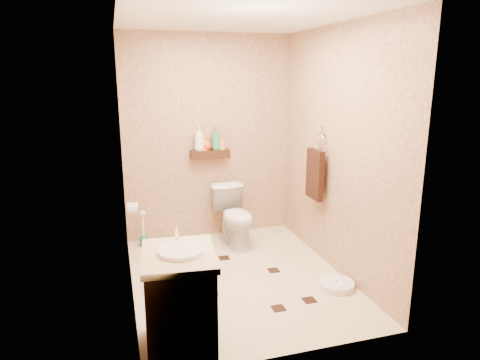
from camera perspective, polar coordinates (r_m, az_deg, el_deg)
name	(u,v)px	position (r m, az deg, el deg)	size (l,w,h in m)	color
ground	(238,277)	(4.29, -0.29, -12.83)	(2.50, 2.50, 0.00)	beige
wall_back	(208,138)	(5.10, -4.25, 5.60)	(2.00, 0.04, 2.40)	tan
wall_front	(292,191)	(2.76, 6.96, -1.52)	(2.00, 0.04, 2.40)	tan
wall_left	(125,163)	(3.76, -15.14, 2.21)	(0.04, 2.50, 2.40)	tan
wall_right	(336,151)	(4.29, 12.66, 3.74)	(0.04, 2.50, 2.40)	tan
ceiling	(237,17)	(3.87, -0.34, 20.87)	(2.00, 2.50, 0.02)	white
wall_shelf	(210,154)	(5.05, -4.02, 3.46)	(0.46, 0.14, 0.10)	#351F0E
floor_accents	(242,281)	(4.22, 0.22, -13.29)	(1.21, 1.24, 0.01)	black
toilet	(235,216)	(4.96, -0.63, -4.88)	(0.38, 0.66, 0.67)	white
vanity	(180,300)	(3.16, -7.97, -15.55)	(0.56, 0.65, 0.85)	brown
bathroom_scale	(336,285)	(4.18, 12.71, -13.44)	(0.42, 0.42, 0.07)	white
toilet_brush	(144,234)	(5.08, -12.73, -6.97)	(0.10, 0.10, 0.43)	#196763
towel_ring	(315,172)	(4.51, 10.00, 1.07)	(0.12, 0.30, 0.76)	silver
toilet_paper	(132,208)	(4.53, -14.17, -3.60)	(0.12, 0.11, 0.12)	white
bottle_a	(199,138)	(5.00, -5.50, 5.56)	(0.11, 0.11, 0.29)	white
bottle_b	(205,143)	(5.02, -4.74, 4.91)	(0.07, 0.08, 0.16)	#FEA535
bottle_c	(207,144)	(5.02, -4.47, 4.80)	(0.11, 0.11, 0.14)	red
bottle_d	(216,138)	(5.04, -3.23, 5.60)	(0.11, 0.11, 0.28)	#2F8F55
bottle_e	(222,142)	(5.06, -2.40, 5.04)	(0.07, 0.08, 0.17)	#FF8C54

